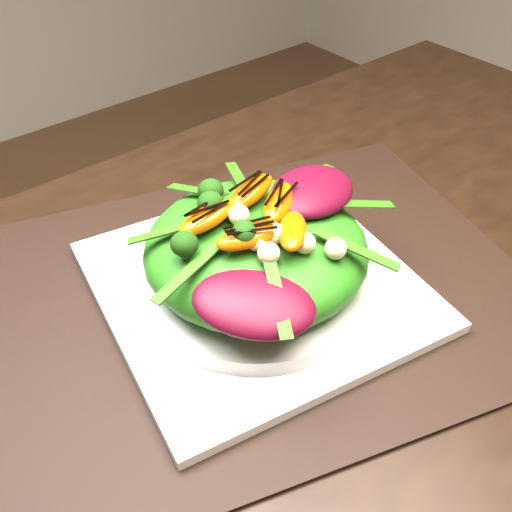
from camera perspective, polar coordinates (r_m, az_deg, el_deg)
dining_table at (r=0.51m, az=-1.68°, el=-19.22°), size 1.60×0.90×0.75m
placemat at (r=0.60m, az=0.00°, el=-3.32°), size 0.64×0.55×0.00m
plate_base at (r=0.60m, az=-0.00°, el=-2.78°), size 0.34×0.34×0.01m
salad_bowl at (r=0.59m, az=-0.00°, el=-1.76°), size 0.31×0.31×0.02m
lettuce_mound at (r=0.57m, az=-0.00°, el=0.72°), size 0.23×0.23×0.07m
radicchio_leaf at (r=0.57m, az=5.44°, el=6.18°), size 0.11×0.08×0.02m
orange_segment at (r=0.55m, az=-1.87°, el=5.13°), size 0.07×0.04×0.02m
broccoli_floret at (r=0.53m, az=-8.53°, el=2.59°), size 0.04×0.04×0.03m
macadamia_nut at (r=0.54m, az=5.63°, el=3.79°), size 0.03×0.03×0.02m
balsamic_drizzle at (r=0.55m, az=-1.89°, el=5.87°), size 0.04×0.01×0.00m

